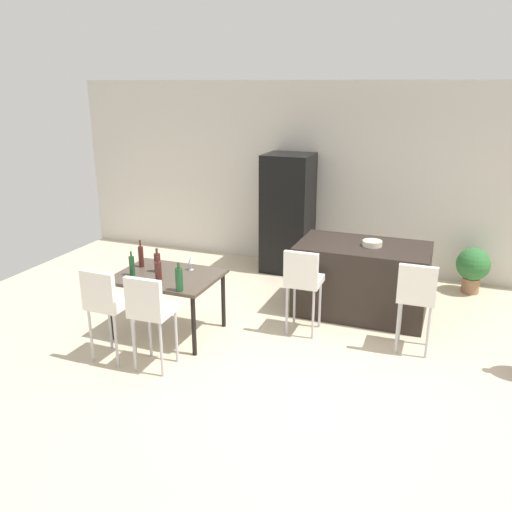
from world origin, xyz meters
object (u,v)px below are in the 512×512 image
wine_bottle_end (157,262)px  refrigerator (288,213)px  wine_glass_middle (191,260)px  potted_plant (473,266)px  wine_bottle_left (158,271)px  dining_table (168,281)px  bar_chair_left (303,278)px  dining_chair_near (106,300)px  dining_chair_far (150,308)px  wine_bottle_near (141,256)px  wine_bottle_inner (132,266)px  wine_bottle_right (179,279)px  bar_chair_middle (417,293)px  kitchen_island (362,279)px  fruit_bowl (372,243)px

wine_bottle_end → refrigerator: 2.74m
wine_glass_middle → potted_plant: bearing=37.1°
wine_bottle_left → refrigerator: bearing=78.6°
dining_table → wine_glass_middle: bearing=54.8°
wine_bottle_end → bar_chair_left: bearing=17.4°
dining_chair_near → wine_glass_middle: 1.16m
dining_chair_far → wine_bottle_left: 0.65m
dining_table → dining_chair_near: (-0.27, -0.81, 0.03)m
wine_bottle_near → wine_bottle_left: bearing=-38.3°
dining_table → wine_bottle_inner: (-0.37, -0.16, 0.19)m
dining_chair_far → wine_bottle_right: wine_bottle_right is taller
bar_chair_left → wine_bottle_right: size_ratio=3.29×
bar_chair_middle → wine_bottle_left: (-2.73, -0.78, 0.16)m
kitchen_island → wine_bottle_end: (-2.17, -1.37, 0.40)m
dining_chair_far → refrigerator: refrigerator is taller
dining_chair_far → wine_bottle_near: 1.19m
dining_chair_near → fruit_bowl: size_ratio=4.30×
wine_bottle_right → refrigerator: bearing=85.6°
dining_chair_far → wine_bottle_right: size_ratio=3.29×
wine_bottle_right → dining_chair_far: bearing=-104.2°
kitchen_island → dining_chair_near: (-2.28, -2.23, 0.24)m
refrigerator → bar_chair_left: bearing=-67.7°
wine_bottle_end → wine_glass_middle: wine_bottle_end is taller
kitchen_island → wine_bottle_inner: wine_bottle_inner is taller
wine_bottle_near → wine_bottle_inner: (0.07, -0.29, -0.01)m
wine_bottle_inner → dining_chair_near: bearing=-81.2°
kitchen_island → wine_bottle_inner: (-2.38, -1.58, 0.40)m
dining_table → refrigerator: bearing=77.2°
wine_bottle_left → refrigerator: refrigerator is taller
kitchen_island → wine_bottle_left: 2.61m
wine_bottle_near → dining_chair_far: bearing=-53.4°
dining_chair_near → fruit_bowl: (2.39, 2.22, 0.26)m
bar_chair_middle → dining_chair_near: bearing=-155.6°
dining_chair_far → wine_glass_middle: bearing=94.7°
dining_chair_far → potted_plant: size_ratio=1.58×
dining_chair_far → wine_bottle_near: wine_bottle_near is taller
kitchen_island → bar_chair_left: 1.04m
bar_chair_middle → wine_glass_middle: (-2.57, -0.30, 0.17)m
wine_bottle_near → wine_bottle_right: size_ratio=1.06×
wine_bottle_left → refrigerator: size_ratio=0.16×
wine_bottle_left → wine_glass_middle: wine_bottle_left is taller
dining_chair_near → potted_plant: (3.63, 3.47, -0.30)m
dining_table → wine_bottle_right: (0.37, -0.38, 0.20)m
bar_chair_left → wine_glass_middle: bearing=-166.8°
wine_bottle_right → potted_plant: (2.99, 3.05, -0.48)m
bar_chair_left → wine_glass_middle: size_ratio=6.03×
wine_bottle_inner → wine_bottle_end: bearing=44.2°
dining_chair_far → wine_bottle_end: bearing=116.2°
bar_chair_left → kitchen_island: bearing=57.9°
wine_bottle_right → kitchen_island: bearing=47.7°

